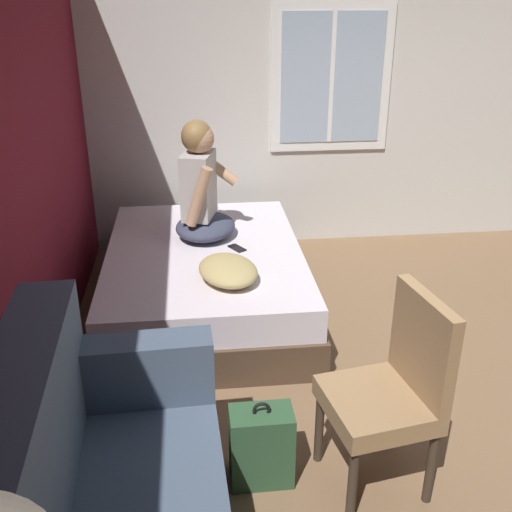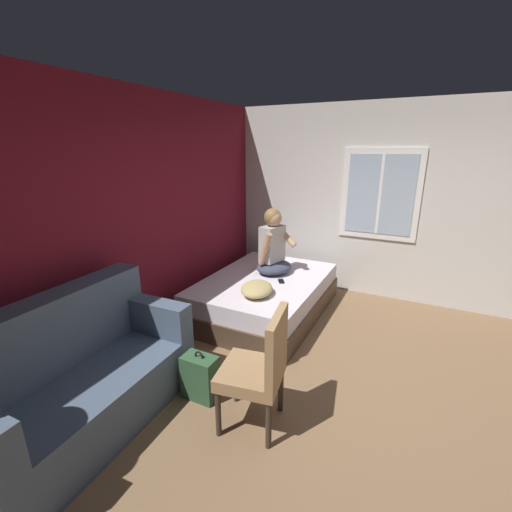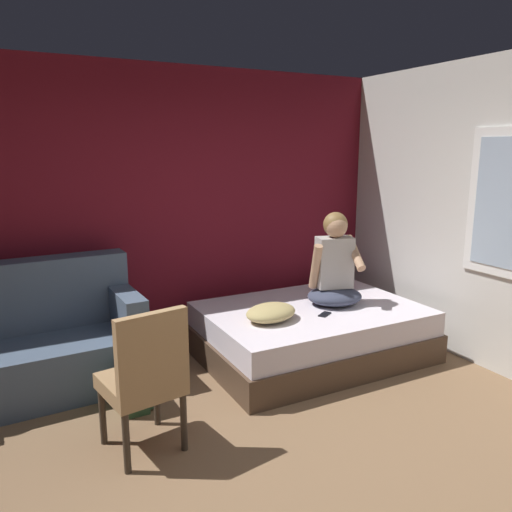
% 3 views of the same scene
% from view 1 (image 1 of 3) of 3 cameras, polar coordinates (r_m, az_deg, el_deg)
% --- Properties ---
extents(ground_plane, '(40.00, 40.00, 0.00)m').
position_cam_1_polar(ground_plane, '(3.90, 20.02, -11.84)').
color(ground_plane, brown).
extents(wall_side_with_window, '(0.19, 6.41, 2.70)m').
position_cam_1_polar(wall_side_with_window, '(5.58, 11.00, 15.08)').
color(wall_side_with_window, silver).
rests_on(wall_side_with_window, ground).
extents(bed, '(2.02, 1.43, 0.48)m').
position_cam_1_polar(bed, '(4.42, -4.86, -2.24)').
color(bed, '#4C3828').
rests_on(bed, ground).
extents(side_chair, '(0.53, 0.53, 0.98)m').
position_cam_1_polar(side_chair, '(2.87, 12.88, -12.06)').
color(side_chair, '#382D23').
rests_on(side_chair, ground).
extents(person_seated, '(0.62, 0.56, 0.88)m').
position_cam_1_polar(person_seated, '(4.42, -5.20, 6.16)').
color(person_seated, '#383D51').
rests_on(person_seated, bed).
extents(backpack, '(0.23, 0.30, 0.46)m').
position_cam_1_polar(backpack, '(3.01, 0.49, -17.65)').
color(backpack, '#2D5133').
rests_on(backpack, ground).
extents(throw_pillow, '(0.56, 0.48, 0.14)m').
position_cam_1_polar(throw_pillow, '(3.82, -2.68, -1.36)').
color(throw_pillow, tan).
rests_on(throw_pillow, bed).
extents(cell_phone, '(0.16, 0.13, 0.01)m').
position_cam_1_polar(cell_phone, '(4.30, -1.82, 0.76)').
color(cell_phone, black).
rests_on(cell_phone, bed).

